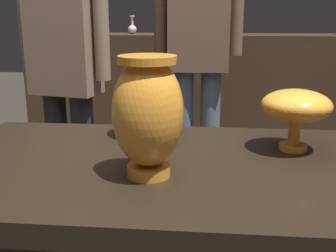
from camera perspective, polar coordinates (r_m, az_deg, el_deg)
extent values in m
cube|color=black|center=(0.99, 2.44, -6.37)|extent=(1.20, 0.64, 0.05)
cube|color=#422D1E|center=(3.19, 4.52, 3.20)|extent=(2.60, 0.40, 0.95)
cube|color=#422D1E|center=(3.12, 4.71, 12.12)|extent=(2.60, 0.40, 0.04)
cylinder|color=orange|center=(0.90, -2.69, -6.12)|extent=(0.09, 0.09, 0.02)
ellipsoid|color=orange|center=(0.86, -2.79, 1.85)|extent=(0.15, 0.15, 0.23)
cylinder|color=orange|center=(0.84, -2.89, 9.13)|extent=(0.12, 0.12, 0.02)
cylinder|color=orange|center=(1.11, 16.82, -2.80)|extent=(0.07, 0.07, 0.01)
cylinder|color=orange|center=(1.10, 16.97, -0.88)|extent=(0.03, 0.03, 0.06)
ellipsoid|color=orange|center=(1.08, 17.26, 2.74)|extent=(0.17, 0.17, 0.08)
cylinder|color=red|center=(1.19, -2.84, -0.90)|extent=(0.07, 0.07, 0.01)
cylinder|color=red|center=(1.18, -2.86, 0.85)|extent=(0.03, 0.03, 0.06)
ellipsoid|color=red|center=(1.17, -2.91, 4.14)|extent=(0.18, 0.18, 0.08)
sphere|color=silver|center=(3.18, -4.94, 13.10)|extent=(0.06, 0.06, 0.06)
cylinder|color=silver|center=(3.17, -4.96, 14.20)|extent=(0.02, 0.02, 0.07)
torus|color=silver|center=(3.17, -4.98, 14.83)|extent=(0.04, 0.04, 0.01)
cone|color=orange|center=(3.34, -13.83, 12.46)|extent=(0.09, 0.09, 0.02)
cylinder|color=orange|center=(3.34, -13.96, 14.54)|extent=(0.07, 0.07, 0.22)
cylinder|color=#232328|center=(2.15, -11.37, -5.72)|extent=(0.11, 0.11, 0.76)
cylinder|color=#232328|center=(2.22, -14.76, -5.21)|extent=(0.11, 0.11, 0.76)
cube|color=#846B56|center=(2.05, -14.26, 12.73)|extent=(0.35, 0.25, 0.60)
cylinder|color=#846B56|center=(1.95, -9.19, 13.78)|extent=(0.07, 0.07, 0.51)
cylinder|color=#846B56|center=(2.16, -18.94, 13.30)|extent=(0.07, 0.07, 0.51)
cylinder|color=slate|center=(2.37, 5.70, -2.51)|extent=(0.11, 0.11, 0.84)
cylinder|color=slate|center=(2.36, 2.07, -2.46)|extent=(0.11, 0.11, 0.84)
cube|color=brown|center=(2.25, 4.24, 16.03)|extent=(0.33, 0.19, 0.66)
cylinder|color=brown|center=(2.27, 9.54, 16.70)|extent=(0.07, 0.07, 0.56)
cylinder|color=brown|center=(2.26, -1.05, 16.90)|extent=(0.07, 0.07, 0.56)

